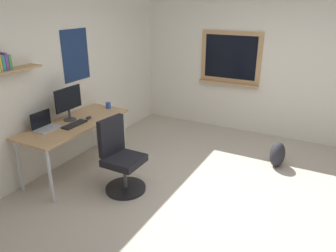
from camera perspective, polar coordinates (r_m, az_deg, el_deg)
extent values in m
plane|color=#ADA393|center=(4.14, 8.93, -12.79)|extent=(5.20, 5.20, 0.00)
cube|color=silver|center=(4.89, -18.48, 8.42)|extent=(5.00, 0.10, 2.60)
cube|color=tan|center=(4.20, -25.66, 8.94)|extent=(0.68, 0.20, 0.02)
cube|color=navy|center=(5.01, -15.97, 11.90)|extent=(0.52, 0.01, 0.74)
cube|color=teal|center=(4.13, -27.51, 9.88)|extent=(0.04, 0.14, 0.18)
cube|color=#7A3D99|center=(4.15, -27.06, 10.14)|extent=(0.03, 0.14, 0.19)
cube|color=#3D934C|center=(4.18, -26.57, 10.09)|extent=(0.04, 0.14, 0.17)
cube|color=silver|center=(5.90, 17.90, 10.56)|extent=(0.10, 5.00, 2.60)
cube|color=tan|center=(6.00, 10.97, 11.84)|extent=(0.04, 1.10, 0.90)
cube|color=black|center=(5.99, 10.93, 11.82)|extent=(0.01, 0.94, 0.76)
cube|color=tan|center=(6.05, 10.53, 7.45)|extent=(0.12, 1.10, 0.03)
cube|color=tan|center=(4.60, -16.17, 0.47)|extent=(1.62, 0.66, 0.03)
cylinder|color=#B7B7BC|center=(4.11, -20.06, -8.33)|extent=(0.04, 0.04, 0.71)
cylinder|color=#B7B7BC|center=(5.10, -7.77, -1.29)|extent=(0.04, 0.04, 0.71)
cylinder|color=#B7B7BC|center=(4.50, -24.77, -6.41)|extent=(0.04, 0.04, 0.71)
cylinder|color=#B7B7BC|center=(5.42, -12.45, -0.23)|extent=(0.04, 0.04, 0.71)
cylinder|color=black|center=(4.32, -7.46, -10.80)|extent=(0.52, 0.52, 0.04)
cylinder|color=#4C4C51|center=(4.22, -7.59, -8.62)|extent=(0.05, 0.05, 0.34)
cube|color=black|center=(4.12, -7.73, -6.02)|extent=(0.44, 0.44, 0.09)
cube|color=black|center=(4.12, -9.97, -1.73)|extent=(0.41, 0.12, 0.48)
cube|color=#ADAFB5|center=(4.45, -20.49, -0.46)|extent=(0.31, 0.21, 0.02)
cube|color=black|center=(4.48, -21.53, 1.12)|extent=(0.31, 0.01, 0.21)
cylinder|color=#38383D|center=(4.70, -16.89, 1.12)|extent=(0.17, 0.17, 0.01)
cylinder|color=#38383D|center=(4.68, -16.99, 2.01)|extent=(0.03, 0.03, 0.14)
cube|color=black|center=(4.60, -17.20, 4.63)|extent=(0.46, 0.02, 0.31)
cube|color=black|center=(4.49, -16.14, 0.28)|extent=(0.37, 0.13, 0.02)
ellipsoid|color=#262628|center=(4.67, -13.81, 1.45)|extent=(0.10, 0.06, 0.03)
cylinder|color=#334CA5|center=(5.06, -10.48, 3.60)|extent=(0.08, 0.08, 0.09)
ellipsoid|color=#232328|center=(5.03, 18.71, -4.74)|extent=(0.32, 0.22, 0.37)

